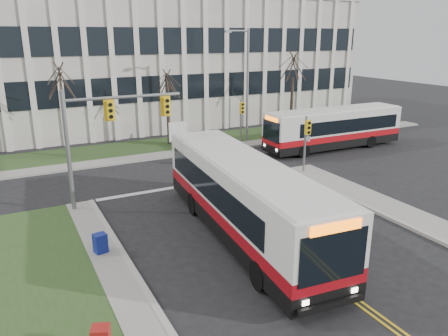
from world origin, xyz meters
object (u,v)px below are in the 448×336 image
(directory_sign, at_px, (178,132))
(bus_main, at_px, (244,200))
(streetlight, at_px, (246,80))
(newspaper_box_blue, at_px, (100,245))
(bus_cross, at_px, (334,129))

(directory_sign, distance_m, bus_main, 17.19)
(streetlight, distance_m, newspaper_box_blue, 21.39)
(directory_sign, relative_size, bus_main, 0.15)
(streetlight, xyz_separation_m, directory_sign, (-5.53, 1.30, -4.02))
(newspaper_box_blue, bearing_deg, bus_main, -22.39)
(streetlight, bearing_deg, directory_sign, 166.77)
(directory_sign, distance_m, bus_cross, 12.44)
(directory_sign, bearing_deg, bus_cross, -30.72)
(streetlight, distance_m, bus_main, 18.26)
(streetlight, xyz_separation_m, newspaper_box_blue, (-15.11, -14.39, -4.72))
(streetlight, bearing_deg, newspaper_box_blue, -136.41)
(directory_sign, relative_size, bus_cross, 0.17)
(bus_cross, bearing_deg, newspaper_box_blue, -64.64)
(streetlight, height_order, bus_cross, streetlight)
(directory_sign, relative_size, newspaper_box_blue, 2.11)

